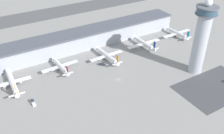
{
  "coord_description": "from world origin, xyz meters",
  "views": [
    {
      "loc": [
        -93.95,
        -146.91,
        124.35
      ],
      "look_at": [
        0.56,
        11.65,
        6.14
      ],
      "focal_mm": 40.0,
      "sensor_mm": 36.0,
      "label": 1
    }
  ],
  "objects": [
    {
      "name": "airplane_gate_echo",
      "position": [
        102.47,
        37.67,
        4.12
      ],
      "size": [
        39.09,
        33.13,
        12.03
      ],
      "color": "white",
      "rests_on": "ground"
    },
    {
      "name": "service_truck_catering",
      "position": [
        -71.61,
        6.68,
        1.02
      ],
      "size": [
        2.48,
        7.75,
        2.93
      ],
      "color": "black",
      "rests_on": "ground"
    },
    {
      "name": "airplane_gate_charlie",
      "position": [
        8.4,
        34.29,
        4.22
      ],
      "size": [
        35.58,
        37.68,
        12.63
      ],
      "color": "white",
      "rests_on": "ground"
    },
    {
      "name": "ground_plane",
      "position": [
        0.0,
        0.0,
        0.0
      ],
      "size": [
        1000.0,
        1000.0,
        0.0
      ],
      "primitive_type": "plane",
      "color": "gray"
    },
    {
      "name": "airplane_gate_alpha",
      "position": [
        -79.78,
        35.66,
        4.69
      ],
      "size": [
        30.52,
        40.01,
        13.98
      ],
      "color": "white",
      "rests_on": "ground"
    },
    {
      "name": "parking_lot_surface",
      "position": [
        62.53,
        -49.74,
        0.0
      ],
      "size": [
        64.0,
        40.0,
        0.01
      ],
      "primitive_type": "cube",
      "color": "#424247",
      "rests_on": "ground"
    },
    {
      "name": "airplane_gate_delta",
      "position": [
        54.32,
        35.68,
        4.62
      ],
      "size": [
        39.5,
        33.86,
        13.49
      ],
      "color": "white",
      "rests_on": "ground"
    },
    {
      "name": "airplane_gate_bravo",
      "position": [
        -37.03,
        39.31,
        4.24
      ],
      "size": [
        34.79,
        32.68,
        11.83
      ],
      "color": "silver",
      "rests_on": "ground"
    },
    {
      "name": "runway_strip",
      "position": [
        0.0,
        183.86,
        0.0
      ],
      "size": [
        328.64,
        44.0,
        0.01
      ],
      "primitive_type": "cube",
      "color": "#515154",
      "rests_on": "ground"
    },
    {
      "name": "service_truck_fuel",
      "position": [
        -0.8,
        27.44,
        0.87
      ],
      "size": [
        6.71,
        6.5,
        2.51
      ],
      "color": "black",
      "rests_on": "ground"
    },
    {
      "name": "control_tower",
      "position": [
        65.97,
        -23.75,
        33.43
      ],
      "size": [
        17.71,
        17.71,
        66.09
      ],
      "color": "#ADB2BC",
      "rests_on": "ground"
    },
    {
      "name": "terminal_building",
      "position": [
        0.0,
        70.0,
        9.09
      ],
      "size": [
        219.09,
        25.0,
        17.99
      ],
      "color": "#A3A8B2",
      "rests_on": "ground"
    }
  ]
}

